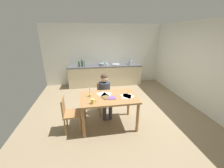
{
  "coord_description": "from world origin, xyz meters",
  "views": [
    {
      "loc": [
        -0.73,
        -3.75,
        2.25
      ],
      "look_at": [
        -0.09,
        -0.01,
        0.85
      ],
      "focal_mm": 22.58,
      "sensor_mm": 36.0,
      "label": 1
    }
  ],
  "objects_px": {
    "sink_unit": "(116,64)",
    "wine_glass_near_sink": "(106,62)",
    "person_seated": "(105,92)",
    "bottle_vinegar": "(82,63)",
    "chair_at_table": "(104,96)",
    "teacup_on_counter": "(107,65)",
    "stovetop_kettle": "(130,62)",
    "book_cookery": "(111,98)",
    "mixing_bowl": "(101,64)",
    "bottle_oil": "(79,64)",
    "candlestick": "(90,94)",
    "wine_glass_by_kettle": "(104,62)",
    "dining_table": "(109,101)",
    "book_magazine": "(106,97)",
    "bottle_wine_red": "(85,64)",
    "chair_side_empty": "(69,113)",
    "coffee_mug": "(93,101)"
  },
  "relations": [
    {
      "from": "sink_unit",
      "to": "wine_glass_near_sink",
      "type": "height_order",
      "value": "sink_unit"
    },
    {
      "from": "person_seated",
      "to": "bottle_vinegar",
      "type": "distance_m",
      "value": 2.49
    },
    {
      "from": "chair_at_table",
      "to": "bottle_vinegar",
      "type": "relative_size",
      "value": 2.94
    },
    {
      "from": "chair_at_table",
      "to": "teacup_on_counter",
      "type": "height_order",
      "value": "teacup_on_counter"
    },
    {
      "from": "stovetop_kettle",
      "to": "book_cookery",
      "type": "bearing_deg",
      "value": -113.72
    },
    {
      "from": "mixing_bowl",
      "to": "stovetop_kettle",
      "type": "xyz_separation_m",
      "value": [
        1.26,
        -0.06,
        0.05
      ]
    },
    {
      "from": "person_seated",
      "to": "bottle_oil",
      "type": "bearing_deg",
      "value": 108.72
    },
    {
      "from": "person_seated",
      "to": "sink_unit",
      "type": "distance_m",
      "value": 2.55
    },
    {
      "from": "candlestick",
      "to": "book_cookery",
      "type": "xyz_separation_m",
      "value": [
        0.49,
        -0.19,
        -0.06
      ]
    },
    {
      "from": "wine_glass_by_kettle",
      "to": "mixing_bowl",
      "type": "bearing_deg",
      "value": -139.93
    },
    {
      "from": "bottle_vinegar",
      "to": "person_seated",
      "type": "bearing_deg",
      "value": -74.36
    },
    {
      "from": "wine_glass_by_kettle",
      "to": "teacup_on_counter",
      "type": "xyz_separation_m",
      "value": [
        0.12,
        -0.3,
        -0.06
      ]
    },
    {
      "from": "dining_table",
      "to": "book_magazine",
      "type": "distance_m",
      "value": 0.15
    },
    {
      "from": "bottle_wine_red",
      "to": "wine_glass_near_sink",
      "type": "xyz_separation_m",
      "value": [
        0.94,
        0.18,
        -0.01
      ]
    },
    {
      "from": "sink_unit",
      "to": "bottle_oil",
      "type": "bearing_deg",
      "value": -176.5
    },
    {
      "from": "chair_side_empty",
      "to": "bottle_vinegar",
      "type": "distance_m",
      "value": 3.04
    },
    {
      "from": "bottle_oil",
      "to": "stovetop_kettle",
      "type": "height_order",
      "value": "bottle_oil"
    },
    {
      "from": "bottle_oil",
      "to": "teacup_on_counter",
      "type": "distance_m",
      "value": 1.17
    },
    {
      "from": "chair_at_table",
      "to": "book_magazine",
      "type": "distance_m",
      "value": 0.79
    },
    {
      "from": "chair_at_table",
      "to": "coffee_mug",
      "type": "height_order",
      "value": "coffee_mug"
    },
    {
      "from": "bottle_wine_red",
      "to": "chair_side_empty",
      "type": "bearing_deg",
      "value": -96.74
    },
    {
      "from": "candlestick",
      "to": "bottle_wine_red",
      "type": "distance_m",
      "value": 2.83
    },
    {
      "from": "chair_side_empty",
      "to": "candlestick",
      "type": "relative_size",
      "value": 3.62
    },
    {
      "from": "chair_at_table",
      "to": "candlestick",
      "type": "bearing_deg",
      "value": -124.6
    },
    {
      "from": "bottle_vinegar",
      "to": "dining_table",
      "type": "bearing_deg",
      "value": -76.61
    },
    {
      "from": "mixing_bowl",
      "to": "bottle_vinegar",
      "type": "bearing_deg",
      "value": -173.07
    },
    {
      "from": "chair_side_empty",
      "to": "book_cookery",
      "type": "height_order",
      "value": "chair_side_empty"
    },
    {
      "from": "dining_table",
      "to": "bottle_wine_red",
      "type": "height_order",
      "value": "bottle_wine_red"
    },
    {
      "from": "sink_unit",
      "to": "wine_glass_by_kettle",
      "type": "relative_size",
      "value": 2.34
    },
    {
      "from": "chair_at_table",
      "to": "stovetop_kettle",
      "type": "xyz_separation_m",
      "value": [
        1.42,
        2.27,
        0.52
      ]
    },
    {
      "from": "person_seated",
      "to": "wine_glass_near_sink",
      "type": "relative_size",
      "value": 7.76
    },
    {
      "from": "dining_table",
      "to": "wine_glass_by_kettle",
      "type": "relative_size",
      "value": 8.81
    },
    {
      "from": "bottle_vinegar",
      "to": "chair_at_table",
      "type": "bearing_deg",
      "value": -73.6
    },
    {
      "from": "chair_side_empty",
      "to": "book_cookery",
      "type": "distance_m",
      "value": 1.04
    },
    {
      "from": "book_cookery",
      "to": "wine_glass_near_sink",
      "type": "bearing_deg",
      "value": 81.05
    },
    {
      "from": "chair_at_table",
      "to": "wine_glass_by_kettle",
      "type": "relative_size",
      "value": 5.61
    },
    {
      "from": "coffee_mug",
      "to": "bottle_wine_red",
      "type": "distance_m",
      "value": 3.21
    },
    {
      "from": "person_seated",
      "to": "coffee_mug",
      "type": "xyz_separation_m",
      "value": [
        -0.37,
        -0.82,
        0.17
      ]
    },
    {
      "from": "bottle_oil",
      "to": "dining_table",
      "type": "bearing_deg",
      "value": -74.08
    },
    {
      "from": "bottle_vinegar",
      "to": "book_cookery",
      "type": "bearing_deg",
      "value": -76.08
    },
    {
      "from": "bottle_vinegar",
      "to": "book_magazine",
      "type": "bearing_deg",
      "value": -78.29
    },
    {
      "from": "book_cookery",
      "to": "bottle_oil",
      "type": "xyz_separation_m",
      "value": [
        -0.86,
        2.94,
        0.2
      ]
    },
    {
      "from": "wine_glass_near_sink",
      "to": "book_magazine",
      "type": "bearing_deg",
      "value": -97.76
    },
    {
      "from": "bottle_wine_red",
      "to": "stovetop_kettle",
      "type": "relative_size",
      "value": 1.22
    },
    {
      "from": "teacup_on_counter",
      "to": "sink_unit",
      "type": "bearing_deg",
      "value": 20.76
    },
    {
      "from": "book_magazine",
      "to": "sink_unit",
      "type": "distance_m",
      "value": 3.11
    },
    {
      "from": "chair_side_empty",
      "to": "stovetop_kettle",
      "type": "distance_m",
      "value": 3.85
    },
    {
      "from": "wine_glass_by_kettle",
      "to": "coffee_mug",
      "type": "bearing_deg",
      "value": -100.44
    },
    {
      "from": "chair_at_table",
      "to": "coffee_mug",
      "type": "relative_size",
      "value": 7.61
    },
    {
      "from": "sink_unit",
      "to": "dining_table",
      "type": "bearing_deg",
      "value": -104.38
    }
  ]
}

